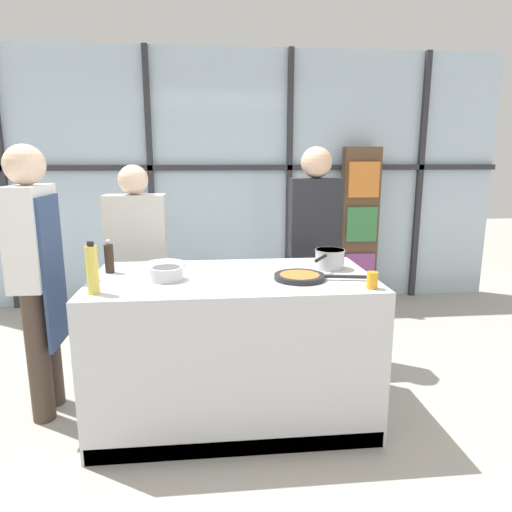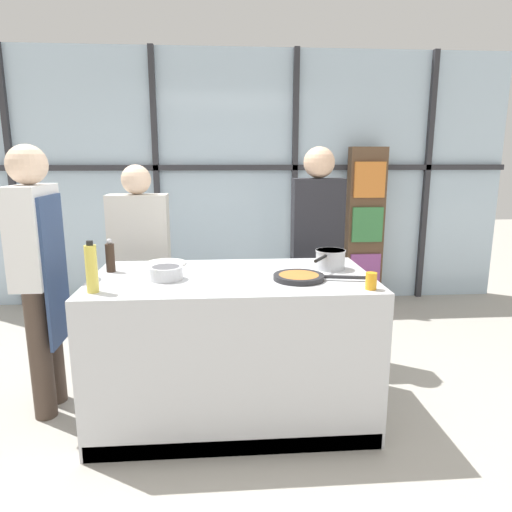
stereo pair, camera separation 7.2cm
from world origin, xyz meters
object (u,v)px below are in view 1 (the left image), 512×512
(white_plate, at_px, (165,264))
(pepper_grinder, at_px, (109,258))
(chef, at_px, (36,266))
(oil_bottle, at_px, (92,269))
(mixing_bowl, at_px, (166,273))
(spectator_center_left, at_px, (314,239))
(saucepan, at_px, (330,258))
(frying_pan, at_px, (301,277))
(juice_glass_near, at_px, (372,280))
(spectator_far_left, at_px, (137,256))

(white_plate, relative_size, pepper_grinder, 1.28)
(chef, bearing_deg, oil_bottle, 45.40)
(mixing_bowl, relative_size, pepper_grinder, 0.93)
(spectator_center_left, xyz_separation_m, white_plate, (-1.14, -0.48, -0.07))
(saucepan, bearing_deg, chef, 179.22)
(frying_pan, xyz_separation_m, oil_bottle, (-1.17, -0.17, 0.12))
(chef, relative_size, white_plate, 6.29)
(pepper_grinder, xyz_separation_m, juice_glass_near, (1.53, -0.52, -0.05))
(frying_pan, relative_size, mixing_bowl, 2.72)
(mixing_bowl, xyz_separation_m, pepper_grinder, (-0.37, 0.22, 0.05))
(saucepan, bearing_deg, spectator_far_left, 152.82)
(spectator_center_left, bearing_deg, mixing_bowl, 38.52)
(pepper_grinder, bearing_deg, spectator_center_left, 23.98)
(white_plate, bearing_deg, spectator_far_left, 118.27)
(chef, height_order, white_plate, chef)
(chef, bearing_deg, frying_pan, 80.37)
(oil_bottle, relative_size, juice_glass_near, 2.99)
(mixing_bowl, xyz_separation_m, oil_bottle, (-0.36, -0.24, 0.09))
(oil_bottle, height_order, pepper_grinder, oil_bottle)
(white_plate, height_order, oil_bottle, oil_bottle)
(saucepan, bearing_deg, spectator_center_left, 85.37)
(chef, xyz_separation_m, juice_glass_near, (1.97, -0.51, -0.01))
(white_plate, bearing_deg, mixing_bowl, -83.08)
(juice_glass_near, bearing_deg, chef, 165.64)
(mixing_bowl, distance_m, pepper_grinder, 0.44)
(chef, distance_m, oil_bottle, 0.64)
(pepper_grinder, distance_m, juice_glass_near, 1.62)
(spectator_center_left, distance_m, frying_pan, 0.99)
(saucepan, xyz_separation_m, oil_bottle, (-1.40, -0.42, 0.07))
(frying_pan, distance_m, pepper_grinder, 1.21)
(spectator_center_left, height_order, frying_pan, spectator_center_left)
(spectator_far_left, distance_m, oil_bottle, 1.13)
(frying_pan, bearing_deg, spectator_far_left, 139.63)
(chef, relative_size, juice_glass_near, 18.22)
(spectator_center_left, bearing_deg, chef, 19.16)
(spectator_center_left, relative_size, frying_pan, 3.18)
(oil_bottle, bearing_deg, spectator_center_left, 37.26)
(pepper_grinder, bearing_deg, chef, -178.61)
(saucepan, height_order, oil_bottle, oil_bottle)
(spectator_far_left, xyz_separation_m, spectator_center_left, (1.40, 0.00, 0.11))
(spectator_center_left, bearing_deg, oil_bottle, 37.26)
(chef, relative_size, spectator_center_left, 1.00)
(spectator_center_left, relative_size, oil_bottle, 6.10)
(frying_pan, relative_size, oil_bottle, 1.92)
(oil_bottle, bearing_deg, spectator_far_left, 86.88)
(juice_glass_near, bearing_deg, spectator_center_left, 92.97)
(juice_glass_near, bearing_deg, saucepan, 103.65)
(oil_bottle, xyz_separation_m, pepper_grinder, (-0.01, 0.46, -0.04))
(saucepan, distance_m, oil_bottle, 1.47)
(juice_glass_near, bearing_deg, frying_pan, 147.01)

